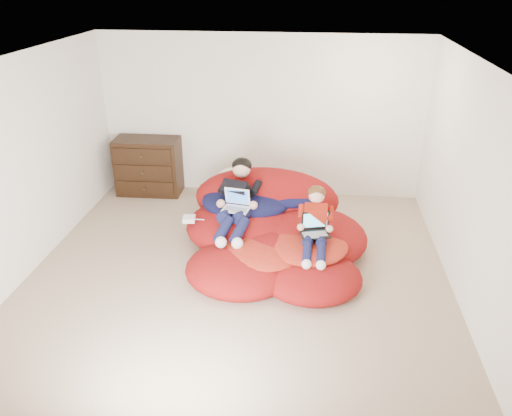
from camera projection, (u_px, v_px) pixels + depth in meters
The scene contains 9 objects.
room_shell at pixel (238, 258), 5.94m from camera, with size 5.10×5.10×2.77m.
dresser at pixel (149, 166), 8.02m from camera, with size 1.03×0.58×0.91m.
beanbag_pile at pixel (271, 230), 6.48m from camera, with size 2.39×2.47×0.92m.
cream_pillow at pixel (234, 178), 7.15m from camera, with size 0.47×0.30×0.30m, color #EFE4CF.
older_boy at pixel (238, 196), 6.43m from camera, with size 0.46×1.30×0.73m.
younger_boy at pixel (315, 222), 5.90m from camera, with size 0.29×0.91×0.68m.
laptop_white at pixel (237, 203), 6.33m from camera, with size 0.36×0.33×0.24m.
laptop_black at pixel (315, 228), 5.90m from camera, with size 0.38×0.34×0.25m.
power_adapter at pixel (189, 219), 6.42m from camera, with size 0.16×0.16×0.06m, color white.
Camera 1 is at (0.81, -5.02, 3.35)m, focal length 35.00 mm.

